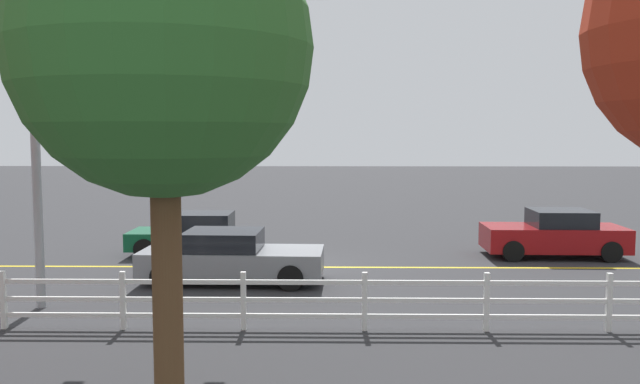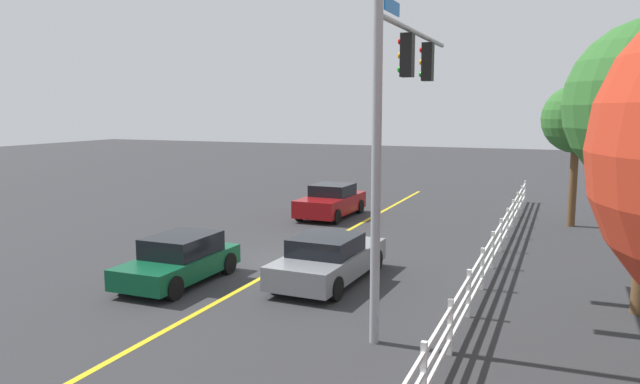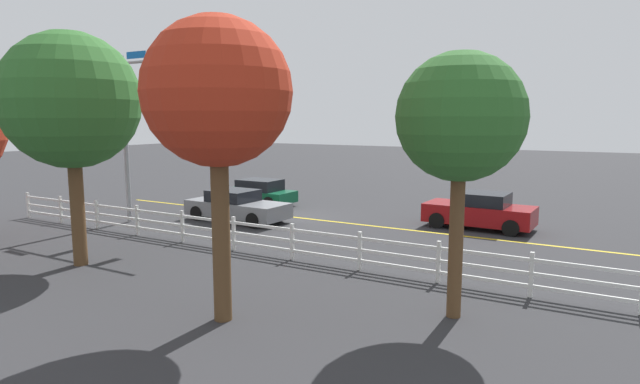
{
  "view_description": "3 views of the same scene",
  "coord_description": "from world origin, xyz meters",
  "px_view_note": "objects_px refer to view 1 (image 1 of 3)",
  "views": [
    {
      "loc": [
        -1.15,
        18.55,
        3.82
      ],
      "look_at": [
        -0.87,
        0.71,
        2.24
      ],
      "focal_mm": 36.7,
      "sensor_mm": 36.0,
      "label": 1
    },
    {
      "loc": [
        16.81,
        8.04,
        4.88
      ],
      "look_at": [
        -2.2,
        0.16,
        2.01
      ],
      "focal_mm": 33.64,
      "sensor_mm": 36.0,
      "label": 2
    },
    {
      "loc": [
        -13.08,
        19.65,
        4.42
      ],
      "look_at": [
        -1.92,
        0.43,
        1.32
      ],
      "focal_mm": 29.53,
      "sensor_mm": 36.0,
      "label": 3
    }
  ],
  "objects_px": {
    "car_1": "(555,234)",
    "tree_2": "(162,50)",
    "car_2": "(231,257)",
    "car_0": "(195,234)"
  },
  "relations": [
    {
      "from": "car_1",
      "to": "car_2",
      "type": "relative_size",
      "value": 0.92
    },
    {
      "from": "car_1",
      "to": "car_2",
      "type": "bearing_deg",
      "value": 22.68
    },
    {
      "from": "car_2",
      "to": "car_0",
      "type": "bearing_deg",
      "value": 116.12
    },
    {
      "from": "car_1",
      "to": "tree_2",
      "type": "distance_m",
      "value": 15.4
    },
    {
      "from": "car_1",
      "to": "car_0",
      "type": "bearing_deg",
      "value": 0.85
    },
    {
      "from": "car_1",
      "to": "car_2",
      "type": "xyz_separation_m",
      "value": [
        9.58,
        3.69,
        -0.06
      ]
    },
    {
      "from": "car_2",
      "to": "car_1",
      "type": "bearing_deg",
      "value": 23.02
    },
    {
      "from": "car_1",
      "to": "tree_2",
      "type": "bearing_deg",
      "value": 53.07
    },
    {
      "from": "tree_2",
      "to": "car_2",
      "type": "bearing_deg",
      "value": -87.49
    },
    {
      "from": "car_0",
      "to": "car_2",
      "type": "bearing_deg",
      "value": 114.03
    }
  ]
}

